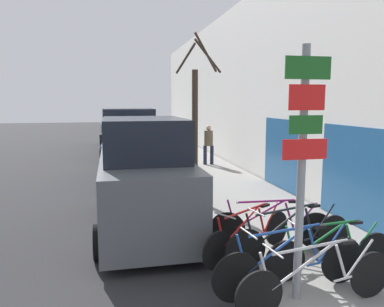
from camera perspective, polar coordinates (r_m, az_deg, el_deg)
The scene contains 16 objects.
ground_plane at distance 12.10m, azimuth -8.71°, elevation -5.17°, with size 80.00×80.00×0.00m, color #28282B.
sidewalk_curb at distance 15.17m, azimuth 0.44°, elevation -2.13°, with size 3.20×32.00×0.15m.
building_facade at distance 15.35m, azimuth 6.99°, elevation 9.75°, with size 0.23×32.00×6.50m.
signpost at distance 4.87m, azimuth 16.47°, elevation -1.07°, with size 0.60×0.12×3.25m.
bicycle_0 at distance 5.14m, azimuth 18.66°, elevation -17.79°, with size 2.26×0.44×0.86m.
bicycle_1 at distance 5.42m, azimuth 14.96°, elevation -15.99°, with size 2.31×0.44×0.93m.
bicycle_2 at distance 6.04m, azimuth 20.48°, elevation -13.99°, with size 2.09×0.44×0.85m.
bicycle_3 at distance 6.28m, azimuth 14.93°, elevation -12.51°, with size 2.35×0.61×0.95m.
bicycle_4 at distance 6.43m, azimuth 8.77°, elevation -12.19°, with size 1.88×1.09×0.85m.
bicycle_5 at distance 6.84m, azimuth 11.99°, elevation -10.91°, with size 2.15×0.62×0.89m.
parked_car_0 at distance 7.95m, azimuth -7.36°, elevation -3.97°, with size 2.00×4.56×2.39m.
parked_car_1 at distance 13.04m, azimuth -9.36°, elevation 0.72°, with size 2.08×4.32×2.49m.
parked_car_2 at distance 18.45m, azimuth -10.58°, elevation 2.40°, with size 2.11×4.21×2.19m.
parked_car_3 at distance 23.39m, azimuth -11.34°, elevation 3.62°, with size 2.22×4.43×2.30m.
pedestrian_near at distance 15.34m, azimuth 2.54°, elevation 1.77°, with size 0.42×0.36×1.61m.
street_tree at distance 9.65m, azimuth 0.56°, elevation 4.52°, with size 1.19×1.18×4.29m.
Camera 1 is at (-0.71, -0.57, 2.71)m, focal length 35.00 mm.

